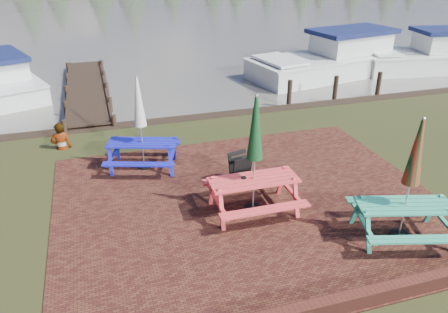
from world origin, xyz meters
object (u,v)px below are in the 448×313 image
picnic_table_red (254,174)px  person (58,123)px  chalkboard (240,169)px  jetty (87,89)px  boat_near (336,60)px  picnic_table_blue (142,138)px  picnic_table_teal (407,199)px  boat_far (433,57)px  boat_jetty (0,79)px

picnic_table_red → person: 6.53m
chalkboard → jetty: chalkboard is taller
boat_near → person: 13.82m
picnic_table_blue → chalkboard: (2.22, -1.66, -0.46)m
picnic_table_blue → chalkboard: bearing=-18.6°
picnic_table_red → chalkboard: bearing=85.6°
picnic_table_teal → picnic_table_blue: 6.70m
chalkboard → person: size_ratio=0.52×
picnic_table_blue → boat_near: picnic_table_blue is taller
jetty → boat_near: boat_near is taller
picnic_table_teal → picnic_table_blue: size_ratio=1.04×
picnic_table_teal → jetty: size_ratio=0.29×
picnic_table_red → chalkboard: picnic_table_red is taller
picnic_table_red → boat_near: picnic_table_red is taller
picnic_table_blue → boat_far: bearing=42.5°
picnic_table_red → picnic_table_blue: bearing=126.5°
boat_jetty → picnic_table_teal: bearing=-76.4°
chalkboard → jetty: size_ratio=0.09×
boat_jetty → chalkboard: bearing=-77.7°
picnic_table_teal → picnic_table_red: (-2.60, 1.85, 0.04)m
jetty → person: bearing=-98.5°
picnic_table_red → boat_near: 13.46m
boat_far → picnic_table_red: bearing=134.7°
boat_near → person: bearing=103.3°
picnic_table_red → jetty: size_ratio=0.31×
chalkboard → boat_jetty: (-7.10, 11.02, -0.06)m
chalkboard → boat_near: boat_near is taller
boat_near → picnic_table_teal: bearing=144.4°
picnic_table_red → boat_far: size_ratio=0.37×
jetty → boat_far: boat_far is taller
picnic_table_red → chalkboard: size_ratio=3.27×
chalkboard → boat_far: bearing=21.0°
picnic_table_blue → boat_far: (15.40, 6.94, -0.43)m
picnic_table_red → jetty: picnic_table_red is taller
chalkboard → person: (-4.43, 3.65, 0.38)m
chalkboard → jetty: 9.99m
boat_near → boat_far: bearing=-109.5°
chalkboard → picnic_table_red: bearing=-107.2°
picnic_table_blue → boat_jetty: size_ratio=0.36×
chalkboard → boat_jetty: 13.11m
boat_far → jetty: bearing=95.7°
boat_near → person: size_ratio=5.44×
picnic_table_red → boat_near: size_ratio=0.31×
boat_far → picnic_table_blue: bearing=122.4°
picnic_table_teal → boat_jetty: bearing=139.6°
chalkboard → boat_jetty: boat_jetty is taller
picnic_table_teal → jetty: picnic_table_teal is taller
chalkboard → boat_near: 12.41m
picnic_table_red → jetty: bearing=108.8°
boat_jetty → jetty: bearing=-46.2°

